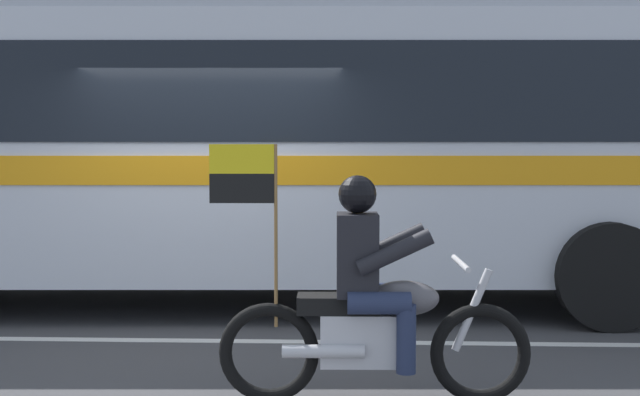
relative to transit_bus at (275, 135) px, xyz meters
The scene contains 5 objects.
ground_plane 2.28m from the transit_bus, 111.93° to the right, with size 60.00×60.00×0.00m, color #3D3D3F.
sidewalk_curb 4.33m from the transit_bus, 97.01° to the left, with size 28.00×3.80×0.15m, color #A39E93.
lane_center_stripe 2.64m from the transit_bus, 105.00° to the right, with size 26.60×0.14×0.01m, color silver.
transit_bus is the anchor object (origin of this frame).
motorcycle_with_rider 3.88m from the transit_bus, 74.25° to the right, with size 2.20×0.64×1.78m.
Camera 1 is at (1.38, -8.02, 1.76)m, focal length 47.00 mm.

